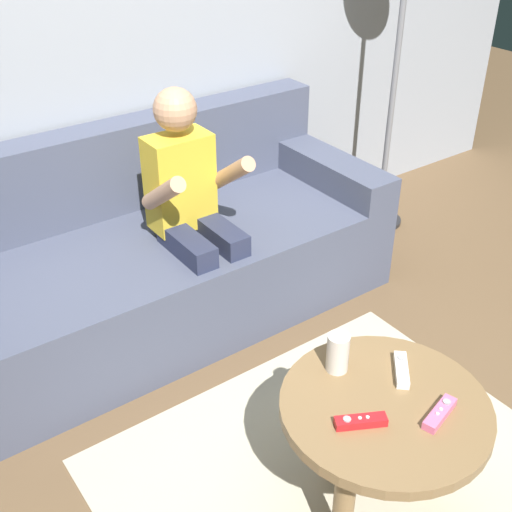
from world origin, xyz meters
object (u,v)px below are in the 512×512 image
object	(u,v)px
couch	(156,256)
coffee_table	(381,422)
game_remote_red_near_edge	(361,421)
game_remote_pink_far_corner	(440,413)
person_seated_on_couch	(193,205)
game_remote_white_center	(401,370)
soda_can	(338,353)

from	to	relation	value
couch	coffee_table	distance (m)	1.30
game_remote_red_near_edge	game_remote_pink_far_corner	xyz separation A→B (m)	(0.19, -0.10, 0.00)
couch	person_seated_on_couch	bearing A→B (deg)	-63.08
coffee_table	game_remote_red_near_edge	distance (m)	0.15
couch	game_remote_pink_far_corner	distance (m)	1.44
coffee_table	couch	bearing A→B (deg)	91.26
game_remote_red_near_edge	coffee_table	bearing A→B (deg)	11.76
person_seated_on_couch	game_remote_white_center	size ratio (longest dim) A/B	7.90
game_remote_red_near_edge	game_remote_white_center	bearing A→B (deg)	18.44
person_seated_on_couch	coffee_table	distance (m)	1.14
person_seated_on_couch	soda_can	bearing A→B (deg)	-94.81
game_remote_red_near_edge	soda_can	distance (m)	0.23
couch	game_remote_pink_far_corner	bearing A→B (deg)	-85.60
couch	game_remote_pink_far_corner	size ratio (longest dim) A/B	13.53
game_remote_red_near_edge	game_remote_white_center	distance (m)	0.25
person_seated_on_couch	coffee_table	size ratio (longest dim) A/B	1.71
person_seated_on_couch	game_remote_white_center	world-z (taller)	person_seated_on_couch
couch	soda_can	bearing A→B (deg)	-89.37
soda_can	game_remote_red_near_edge	bearing A→B (deg)	-115.28
game_remote_pink_far_corner	person_seated_on_couch	bearing A→B (deg)	90.84
coffee_table	game_remote_pink_far_corner	xyz separation A→B (m)	(0.08, -0.13, 0.09)
coffee_table	soda_can	world-z (taller)	soda_can
soda_can	person_seated_on_couch	bearing A→B (deg)	85.19
game_remote_white_center	soda_can	xyz separation A→B (m)	(-0.14, 0.12, 0.05)
game_remote_pink_far_corner	couch	bearing A→B (deg)	94.40
coffee_table	game_remote_white_center	xyz separation A→B (m)	(0.13, 0.06, 0.09)
game_remote_red_near_edge	game_remote_pink_far_corner	bearing A→B (deg)	-28.11
couch	game_remote_pink_far_corner	xyz separation A→B (m)	(0.11, -1.43, 0.19)
game_remote_red_near_edge	game_remote_white_center	world-z (taller)	same
person_seated_on_couch	soda_can	xyz separation A→B (m)	(-0.08, -0.94, -0.06)
couch	game_remote_pink_far_corner	world-z (taller)	couch
couch	game_remote_white_center	distance (m)	1.27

